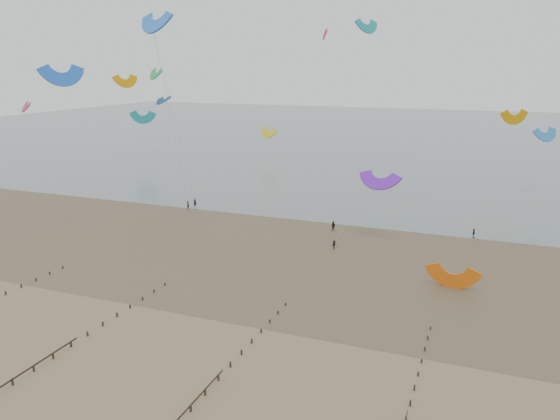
{
  "coord_description": "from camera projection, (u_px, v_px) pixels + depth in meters",
  "views": [
    {
      "loc": [
        26.69,
        -48.0,
        29.68
      ],
      "look_at": [
        -3.01,
        28.0,
        8.0
      ],
      "focal_mm": 35.0,
      "sensor_mm": 36.0,
      "label": 1
    }
  ],
  "objects": [
    {
      "name": "sea_and_shore",
      "position": [
        288.0,
        246.0,
        92.62
      ],
      "size": [
        500.0,
        665.0,
        0.03
      ],
      "color": "#475654",
      "rests_on": "ground"
    },
    {
      "name": "kitesurfer_lead",
      "position": [
        188.0,
        205.0,
        116.24
      ],
      "size": [
        0.75,
        0.63,
        1.75
      ],
      "primitive_type": "imported",
      "rotation": [
        0.0,
        0.0,
        2.75
      ],
      "color": "black",
      "rests_on": "ground"
    },
    {
      "name": "ground",
      "position": [
        213.0,
        343.0,
        60.22
      ],
      "size": [
        500.0,
        500.0,
        0.0
      ],
      "primitive_type": "plane",
      "color": "brown",
      "rests_on": "ground"
    },
    {
      "name": "grounded_kite",
      "position": [
        452.0,
        288.0,
        75.24
      ],
      "size": [
        6.84,
        5.62,
        3.48
      ],
      "primitive_type": null,
      "rotation": [
        1.54,
        0.0,
        -0.11
      ],
      "color": "#DE5E0E",
      "rests_on": "ground"
    },
    {
      "name": "kitesurfers",
      "position": [
        539.0,
        245.0,
        90.39
      ],
      "size": [
        106.71,
        23.09,
        1.82
      ],
      "color": "black",
      "rests_on": "ground"
    },
    {
      "name": "kites_airborne",
      "position": [
        296.0,
        101.0,
        141.43
      ],
      "size": [
        211.3,
        130.32,
        39.27
      ],
      "color": "blue",
      "rests_on": "ground"
    }
  ]
}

